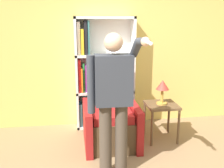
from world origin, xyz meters
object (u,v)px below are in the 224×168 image
armchair (110,119)px  table_lamp (163,87)px  bookcase (98,74)px  side_table (161,110)px  person_standing (113,97)px

armchair → table_lamp: bearing=0.1°
bookcase → side_table: bookcase is taller
person_standing → bookcase: bearing=90.9°
bookcase → table_lamp: 1.14m
table_lamp → side_table: bearing=180.0°
person_standing → table_lamp: 1.24m
table_lamp → bookcase: bearing=143.5°
side_table → table_lamp: size_ratio=1.54×
armchair → side_table: bearing=0.1°
person_standing → side_table: bearing=43.7°
side_table → table_lamp: bearing=0.0°
bookcase → table_lamp: (0.92, -0.68, -0.08)m
person_standing → table_lamp: (0.89, 0.85, -0.14)m
armchair → side_table: size_ratio=2.13×
bookcase → armchair: (0.11, -0.68, -0.56)m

